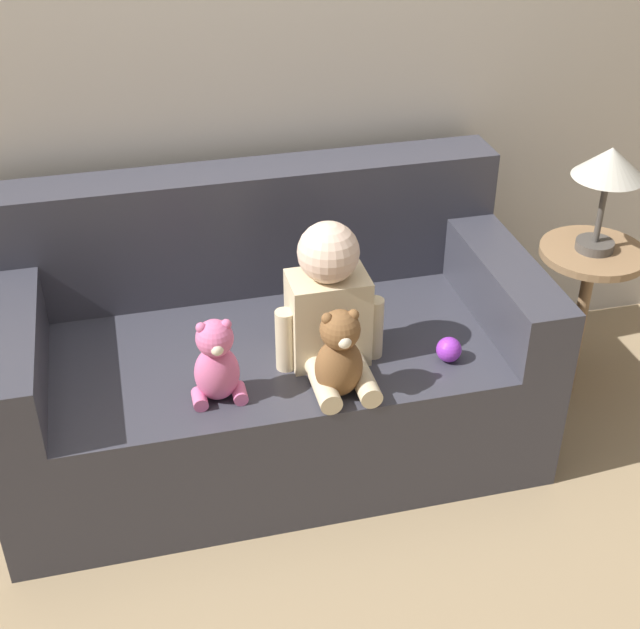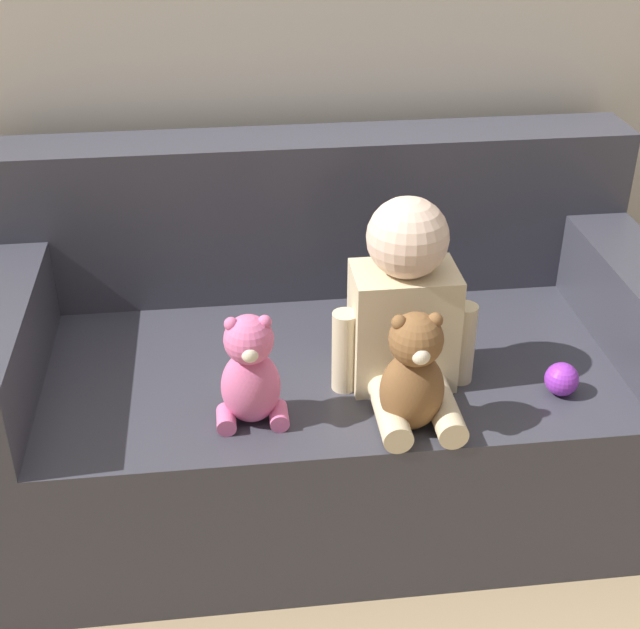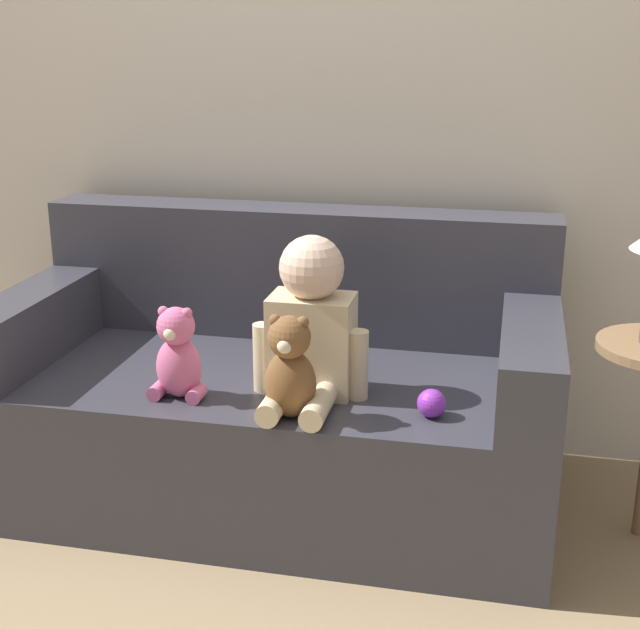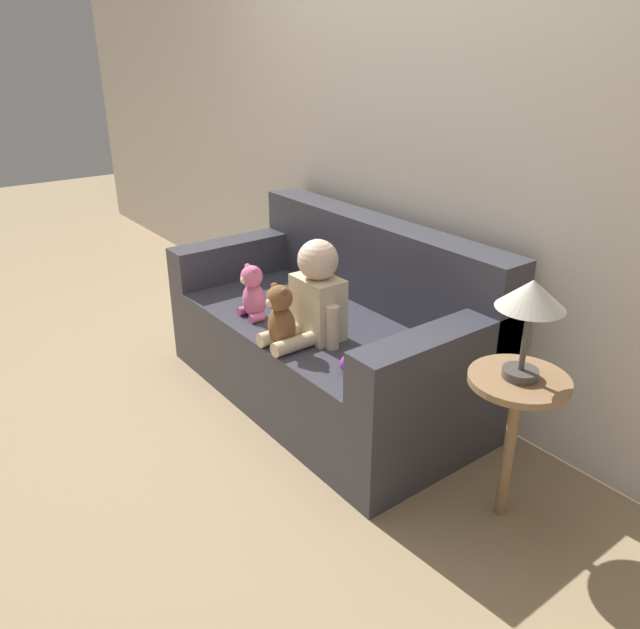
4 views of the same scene
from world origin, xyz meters
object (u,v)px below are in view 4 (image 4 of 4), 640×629
Objects in this scene: teddy_bear_brown at (281,316)px; side_table at (524,344)px; couch at (332,336)px; plush_toy_side at (253,293)px; person_baby at (315,297)px; toy_ball at (349,364)px.

teddy_bear_brown is 0.99m from side_table.
side_table is (0.93, 0.33, 0.14)m from teddy_bear_brown.
couch is 0.44m from plush_toy_side.
side_table reaches higher than person_baby.
toy_ball is at bearing -156.12° from side_table.
couch reaches higher than teddy_bear_brown.
person_baby is at bearing 165.77° from toy_ball.
side_table is at bearing 10.60° from person_baby.
person_baby is (0.15, -0.21, 0.30)m from couch.
person_baby reaches higher than plush_toy_side.
plush_toy_side is at bearing -120.89° from couch.
teddy_bear_brown is at bearing -160.14° from side_table.
couch is 0.40m from person_baby.
teddy_bear_brown is 1.08× the size of plush_toy_side.
side_table is at bearing -2.31° from couch.
person_baby is 0.93m from side_table.
person_baby is at bearing 84.79° from teddy_bear_brown.
toy_ball is (0.35, 0.08, -0.10)m from teddy_bear_brown.
toy_ball is at bearing 1.48° from plush_toy_side.
couch is at bearing 59.11° from plush_toy_side.
side_table is (0.58, 0.26, 0.24)m from toy_ball.
plush_toy_side is at bearing -167.68° from side_table.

